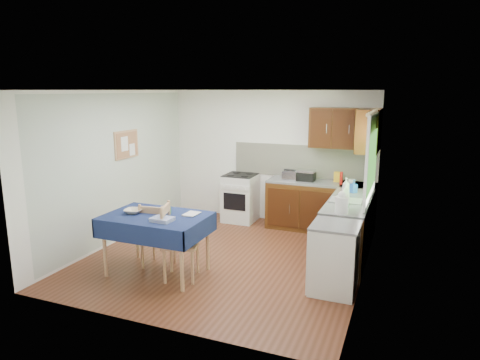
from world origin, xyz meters
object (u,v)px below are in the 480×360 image
at_px(chair_far, 157,234).
at_px(toaster, 290,175).
at_px(dining_table, 156,223).
at_px(kettle, 342,203).
at_px(sandwich_press, 306,175).
at_px(dish_rack, 346,200).
at_px(chair_near, 177,240).

distance_m(chair_far, toaster, 2.78).
distance_m(dining_table, chair_far, 0.32).
height_order(chair_far, kettle, kettle).
xyz_separation_m(chair_far, kettle, (2.47, 0.65, 0.53)).
relative_size(chair_far, sandwich_press, 2.90).
xyz_separation_m(chair_far, dish_rack, (2.44, 1.29, 0.42)).
bearing_deg(dining_table, chair_near, 7.02).
height_order(chair_far, toaster, toaster).
bearing_deg(dining_table, sandwich_press, 75.25).
bearing_deg(sandwich_press, chair_near, -105.66).
bearing_deg(dish_rack, chair_near, -129.92).
bearing_deg(kettle, dish_rack, 92.80).
bearing_deg(kettle, chair_far, -165.36).
bearing_deg(toaster, chair_near, -99.61).
height_order(dining_table, dish_rack, dish_rack).
xyz_separation_m(dining_table, toaster, (1.16, 2.60, 0.26)).
bearing_deg(chair_far, dining_table, 118.31).
bearing_deg(sandwich_press, dish_rack, -48.13).
relative_size(sandwich_press, dish_rack, 0.73).
bearing_deg(dish_rack, toaster, 148.49).
xyz_separation_m(chair_far, sandwich_press, (1.55, 2.52, 0.49)).
relative_size(chair_near, toaster, 3.95).
height_order(chair_near, kettle, kettle).
bearing_deg(chair_near, dish_rack, -69.71).
height_order(chair_near, sandwich_press, sandwich_press).
bearing_deg(toaster, dish_rack, -36.68).
distance_m(chair_near, dish_rack, 2.52).
xyz_separation_m(toaster, kettle, (1.19, -1.78, 0.04)).
xyz_separation_m(toaster, sandwich_press, (0.27, 0.10, 0.00)).
distance_m(dish_rack, kettle, 0.65).
relative_size(dining_table, kettle, 4.61).
relative_size(chair_far, kettle, 3.18).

